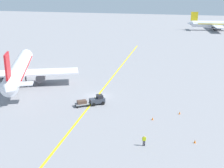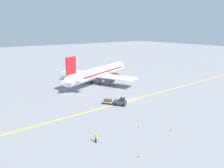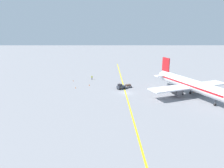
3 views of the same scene
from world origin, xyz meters
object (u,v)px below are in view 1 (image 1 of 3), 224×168
at_px(traffic_cone_mid_apron, 195,141).
at_px(traffic_cone_far_edge, 180,113).
at_px(ground_crew_worker, 144,140).
at_px(traffic_cone_by_wingtip, 1,88).
at_px(baggage_cart_trailing, 82,103).
at_px(airplane_distant_taxiing, 218,24).
at_px(baggage_tug_dark, 98,100).
at_px(airplane_at_gate, 19,70).
at_px(traffic_cone_near_nose, 153,118).

distance_m(traffic_cone_mid_apron, traffic_cone_far_edge, 11.13).
distance_m(ground_crew_worker, traffic_cone_by_wingtip, 40.69).
height_order(baggage_cart_trailing, traffic_cone_far_edge, baggage_cart_trailing).
xyz_separation_m(airplane_distant_taxiing, traffic_cone_mid_apron, (-12.14, -129.31, -3.06)).
bearing_deg(baggage_cart_trailing, traffic_cone_mid_apron, -25.02).
height_order(traffic_cone_mid_apron, traffic_cone_by_wingtip, same).
distance_m(baggage_tug_dark, traffic_cone_by_wingtip, 24.89).
distance_m(baggage_tug_dark, traffic_cone_mid_apron, 22.50).
height_order(airplane_distant_taxiing, traffic_cone_by_wingtip, airplane_distant_taxiing).
relative_size(airplane_at_gate, traffic_cone_by_wingtip, 61.78).
distance_m(baggage_tug_dark, traffic_cone_far_edge, 16.37).
distance_m(airplane_at_gate, traffic_cone_mid_apron, 45.59).
height_order(airplane_at_gate, traffic_cone_far_edge, airplane_at_gate).
xyz_separation_m(baggage_cart_trailing, traffic_cone_far_edge, (19.02, 0.67, -0.49)).
relative_size(baggage_cart_trailing, traffic_cone_by_wingtip, 5.33).
bearing_deg(traffic_cone_mid_apron, airplane_at_gate, 153.96).
bearing_deg(baggage_cart_trailing, traffic_cone_by_wingtip, 165.09).
bearing_deg(traffic_cone_far_edge, ground_crew_worker, -109.31).
height_order(airplane_distant_taxiing, traffic_cone_far_edge, airplane_distant_taxiing).
height_order(ground_crew_worker, traffic_cone_mid_apron, ground_crew_worker).
xyz_separation_m(traffic_cone_near_nose, traffic_cone_by_wingtip, (-36.28, 8.97, 0.00)).
distance_m(traffic_cone_near_nose, traffic_cone_mid_apron, 10.10).
distance_m(airplane_at_gate, airplane_distant_taxiing, 121.51).
relative_size(airplane_distant_taxiing, traffic_cone_mid_apron, 58.13).
bearing_deg(baggage_cart_trailing, airplane_at_gate, 152.83).
distance_m(traffic_cone_by_wingtip, traffic_cone_far_edge, 41.20).
relative_size(baggage_tug_dark, traffic_cone_mid_apron, 6.03).
height_order(airplane_distant_taxiing, traffic_cone_mid_apron, airplane_distant_taxiing).
height_order(ground_crew_worker, traffic_cone_far_edge, ground_crew_worker).
xyz_separation_m(airplane_at_gate, traffic_cone_near_nose, (33.55, -12.97, -3.43)).
relative_size(airplane_distant_taxiing, baggage_tug_dark, 9.63).
bearing_deg(traffic_cone_far_edge, baggage_cart_trailing, -177.98).
relative_size(airplane_at_gate, airplane_distant_taxiing, 1.06).
xyz_separation_m(airplane_at_gate, traffic_cone_by_wingtip, (-2.72, -4.00, -3.43)).
distance_m(airplane_distant_taxiing, ground_crew_worker, 133.50).
height_order(traffic_cone_near_nose, traffic_cone_far_edge, same).
xyz_separation_m(airplane_at_gate, traffic_cone_mid_apron, (40.85, -19.96, -3.43)).
relative_size(traffic_cone_near_nose, traffic_cone_mid_apron, 1.00).
bearing_deg(baggage_tug_dark, traffic_cone_near_nose, -23.27).
bearing_deg(traffic_cone_near_nose, airplane_distant_taxiing, 80.97).
relative_size(traffic_cone_by_wingtip, traffic_cone_far_edge, 1.00).
bearing_deg(airplane_distant_taxiing, ground_crew_worker, -98.43).
relative_size(airplane_at_gate, baggage_tug_dark, 10.24).
height_order(baggage_tug_dark, ground_crew_worker, baggage_tug_dark).
relative_size(ground_crew_worker, traffic_cone_by_wingtip, 3.05).
height_order(baggage_cart_trailing, traffic_cone_mid_apron, baggage_cart_trailing).
height_order(airplane_at_gate, traffic_cone_mid_apron, airplane_at_gate).
bearing_deg(ground_crew_worker, baggage_tug_dark, 128.10).
bearing_deg(ground_crew_worker, airplane_distant_taxiing, 81.57).
bearing_deg(baggage_tug_dark, airplane_distant_taxiing, 75.13).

